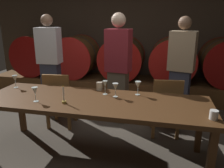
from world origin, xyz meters
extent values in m
plane|color=#4C443A|center=(0.00, 0.00, 0.00)|extent=(8.48, 8.48, 0.00)
cube|color=#473A2D|center=(0.00, 3.05, 1.33)|extent=(6.52, 0.24, 2.65)
cube|color=brown|center=(0.00, 2.50, 0.19)|extent=(5.87, 0.90, 0.38)
cylinder|color=brown|center=(-2.04, 2.50, 0.83)|extent=(0.90, 0.73, 0.90)
cylinder|color=maroon|center=(-2.04, 2.12, 0.83)|extent=(0.92, 0.03, 0.92)
cylinder|color=maroon|center=(-2.04, 2.88, 0.83)|extent=(0.92, 0.03, 0.92)
cylinder|color=#2D2D33|center=(-2.04, 2.50, 0.83)|extent=(0.91, 0.04, 0.91)
cylinder|color=brown|center=(-1.05, 2.50, 0.83)|extent=(0.90, 0.73, 0.90)
cylinder|color=#B21C16|center=(-1.05, 2.12, 0.83)|extent=(0.92, 0.03, 0.92)
cylinder|color=#B21C16|center=(-1.05, 2.88, 0.83)|extent=(0.92, 0.03, 0.92)
cylinder|color=#2D2D33|center=(-1.05, 2.50, 0.83)|extent=(0.91, 0.04, 0.91)
cylinder|color=brown|center=(0.00, 2.50, 0.83)|extent=(0.90, 0.73, 0.90)
cylinder|color=#B21C16|center=(0.00, 2.12, 0.83)|extent=(0.92, 0.03, 0.92)
cylinder|color=#B21C16|center=(0.00, 2.88, 0.83)|extent=(0.92, 0.03, 0.92)
cylinder|color=#2D2D33|center=(0.00, 2.50, 0.83)|extent=(0.91, 0.04, 0.91)
cylinder|color=brown|center=(1.05, 2.50, 0.83)|extent=(0.90, 0.73, 0.90)
cylinder|color=#B21C16|center=(1.05, 2.12, 0.83)|extent=(0.92, 0.03, 0.92)
cylinder|color=#B21C16|center=(1.05, 2.88, 0.83)|extent=(0.92, 0.03, 0.92)
cylinder|color=#2D2D33|center=(1.05, 2.50, 0.83)|extent=(0.91, 0.04, 0.91)
cylinder|color=maroon|center=(2.05, 2.88, 0.83)|extent=(0.92, 0.03, 0.92)
cube|color=#4C2D16|center=(0.09, 0.14, 0.72)|extent=(2.70, 0.86, 0.05)
cube|color=#4C2D16|center=(1.36, -0.23, 0.35)|extent=(0.07, 0.07, 0.70)
cube|color=#4C2D16|center=(-1.17, 0.51, 0.35)|extent=(0.07, 0.07, 0.70)
cube|color=#4C2D16|center=(1.36, 0.51, 0.35)|extent=(0.07, 0.07, 0.70)
cube|color=brown|center=(-0.68, 0.84, 0.44)|extent=(0.44, 0.44, 0.04)
cube|color=brown|center=(-0.66, 0.66, 0.67)|extent=(0.40, 0.08, 0.42)
cube|color=brown|center=(-0.52, 1.03, 0.21)|extent=(0.05, 0.05, 0.42)
cube|color=brown|center=(-0.86, 0.99, 0.21)|extent=(0.05, 0.05, 0.42)
cube|color=brown|center=(-0.49, 0.69, 0.21)|extent=(0.05, 0.05, 0.42)
cube|color=brown|center=(-0.83, 0.65, 0.21)|extent=(0.05, 0.05, 0.42)
cube|color=brown|center=(0.93, 0.91, 0.44)|extent=(0.44, 0.44, 0.04)
cube|color=brown|center=(0.95, 0.73, 0.67)|extent=(0.40, 0.09, 0.42)
cube|color=brown|center=(1.08, 1.09, 0.21)|extent=(0.05, 0.05, 0.42)
cube|color=brown|center=(0.74, 1.05, 0.21)|extent=(0.05, 0.05, 0.42)
cube|color=brown|center=(1.12, 0.76, 0.21)|extent=(0.05, 0.05, 0.42)
cube|color=brown|center=(0.78, 0.72, 0.21)|extent=(0.05, 0.05, 0.42)
cube|color=#33384C|center=(-1.02, 1.21, 0.47)|extent=(0.31, 0.22, 0.93)
cube|color=silver|center=(-1.02, 1.21, 1.23)|extent=(0.39, 0.26, 0.59)
sphere|color=#8C664C|center=(-1.02, 1.21, 1.64)|extent=(0.19, 0.19, 0.19)
cube|color=brown|center=(0.18, 1.16, 0.43)|extent=(0.33, 0.24, 0.86)
cube|color=maroon|center=(0.18, 1.16, 1.19)|extent=(0.41, 0.30, 0.65)
sphere|color=beige|center=(0.18, 1.16, 1.64)|extent=(0.22, 0.22, 0.22)
cube|color=#33384C|center=(1.14, 1.28, 0.45)|extent=(0.34, 0.27, 0.90)
cube|color=tan|center=(1.14, 1.28, 1.19)|extent=(0.43, 0.33, 0.59)
sphere|color=#8C664C|center=(1.14, 1.28, 1.61)|extent=(0.19, 0.19, 0.19)
cylinder|color=olive|center=(-0.21, -0.04, 0.76)|extent=(0.05, 0.05, 0.02)
cylinder|color=#EDE5CC|center=(-0.21, -0.04, 0.86)|extent=(0.02, 0.02, 0.17)
cone|color=yellow|center=(-0.21, -0.04, 0.96)|extent=(0.01, 0.01, 0.02)
cylinder|color=silver|center=(-1.10, 0.36, 0.75)|extent=(0.06, 0.06, 0.00)
cylinder|color=silver|center=(-1.10, 0.36, 0.80)|extent=(0.01, 0.01, 0.09)
cone|color=silver|center=(-1.10, 0.36, 0.88)|extent=(0.07, 0.07, 0.08)
cylinder|color=silver|center=(-0.55, -0.06, 0.75)|extent=(0.06, 0.06, 0.00)
cylinder|color=silver|center=(-0.55, -0.06, 0.79)|extent=(0.01, 0.01, 0.08)
cone|color=silver|center=(-0.55, -0.06, 0.88)|extent=(0.07, 0.07, 0.09)
cylinder|color=silver|center=(0.17, 0.35, 0.75)|extent=(0.06, 0.06, 0.00)
cylinder|color=silver|center=(0.17, 0.35, 0.80)|extent=(0.01, 0.01, 0.09)
cone|color=silver|center=(0.17, 0.35, 0.88)|extent=(0.06, 0.06, 0.09)
cylinder|color=silver|center=(0.31, 0.29, 0.75)|extent=(0.06, 0.06, 0.00)
cylinder|color=silver|center=(0.31, 0.29, 0.80)|extent=(0.01, 0.01, 0.08)
cone|color=silver|center=(0.31, 0.29, 0.88)|extent=(0.07, 0.07, 0.08)
cylinder|color=silver|center=(0.57, 0.43, 0.75)|extent=(0.06, 0.06, 0.00)
cylinder|color=silver|center=(0.57, 0.43, 0.79)|extent=(0.01, 0.01, 0.08)
cone|color=silver|center=(0.57, 0.43, 0.88)|extent=(0.08, 0.08, 0.09)
cylinder|color=beige|center=(0.05, 0.51, 0.80)|extent=(0.08, 0.08, 0.11)
cylinder|color=white|center=(1.36, -0.12, 0.79)|extent=(0.08, 0.08, 0.09)
camera|label=1|loc=(0.85, -2.24, 1.69)|focal=36.02mm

